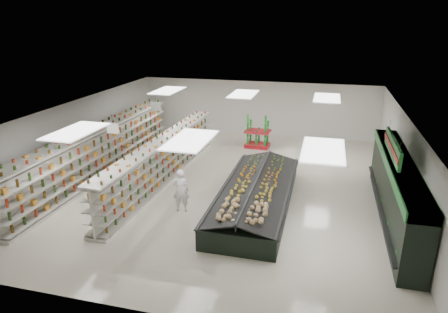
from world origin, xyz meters
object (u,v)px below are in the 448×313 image
(gondola_center, at_px, (163,161))
(shopper_main, at_px, (181,190))
(gondola_left, at_px, (101,153))
(produce_island, at_px, (256,194))
(shopper_background, at_px, (186,137))
(soda_endcap, at_px, (258,133))

(gondola_center, height_order, shopper_main, gondola_center)
(gondola_center, distance_m, shopper_main, 3.15)
(gondola_left, height_order, gondola_center, gondola_left)
(produce_island, bearing_deg, shopper_background, 131.42)
(gondola_left, height_order, shopper_background, gondola_left)
(soda_endcap, bearing_deg, shopper_background, -151.90)
(gondola_left, distance_m, shopper_background, 4.63)
(shopper_background, bearing_deg, gondola_center, -152.68)
(gondola_center, relative_size, shopper_background, 6.10)
(gondola_left, relative_size, shopper_background, 7.08)
(gondola_left, bearing_deg, shopper_background, 54.43)
(produce_island, distance_m, shopper_main, 2.82)
(gondola_center, height_order, shopper_background, gondola_center)
(gondola_left, bearing_deg, shopper_main, -28.10)
(produce_island, height_order, shopper_main, shopper_main)
(gondola_left, height_order, produce_island, gondola_left)
(produce_island, bearing_deg, gondola_left, 168.43)
(soda_endcap, height_order, shopper_main, soda_endcap)
(soda_endcap, distance_m, shopper_main, 8.30)
(gondola_left, bearing_deg, gondola_center, 0.39)
(produce_island, xyz_separation_m, shopper_background, (-4.62, 5.24, 0.40))
(gondola_left, relative_size, gondola_center, 1.16)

